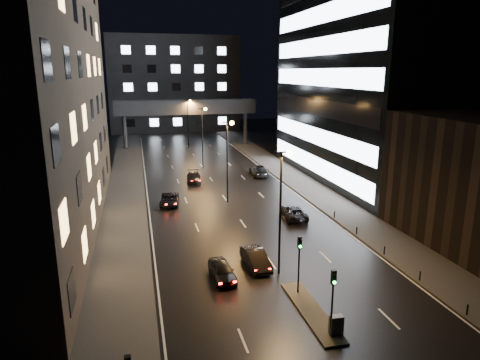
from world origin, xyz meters
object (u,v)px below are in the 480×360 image
at_px(car_away_a, 222,270).
at_px(car_away_d, 194,178).
at_px(car_away_b, 256,259).
at_px(car_toward_a, 293,212).
at_px(car_away_c, 169,200).
at_px(car_toward_b, 259,170).
at_px(utility_cabinet, 336,325).

distance_m(car_away_a, car_away_d, 30.75).
xyz_separation_m(car_away_b, car_toward_a, (7.42, 10.84, -0.03)).
height_order(car_away_c, car_toward_b, car_toward_b).
bearing_deg(car_toward_a, car_away_c, -26.28).
bearing_deg(car_toward_b, car_away_a, 74.04).
relative_size(car_toward_a, car_toward_b, 0.90).
bearing_deg(car_toward_a, utility_cabinet, 82.16).
xyz_separation_m(car_toward_a, car_toward_b, (1.78, 20.19, 0.12)).
distance_m(car_away_c, car_toward_b, 19.07).
relative_size(car_away_c, car_away_d, 0.96).
relative_size(car_away_c, car_toward_a, 0.94).
relative_size(car_away_a, car_toward_a, 0.82).
bearing_deg(car_away_b, car_toward_b, 70.45).
height_order(car_away_a, car_away_b, car_away_b).
distance_m(car_away_c, car_away_d, 11.09).
distance_m(car_away_c, car_toward_a, 15.44).
height_order(car_toward_a, utility_cabinet, car_toward_a).
height_order(car_away_b, car_away_d, car_away_b).
distance_m(car_toward_b, utility_cabinet, 42.12).
bearing_deg(utility_cabinet, car_away_a, 124.25).
bearing_deg(car_away_b, car_toward_a, 52.59).
height_order(car_away_a, car_toward_b, car_toward_b).
bearing_deg(car_away_b, car_away_a, -158.62).
bearing_deg(car_away_a, car_away_b, 21.21).
xyz_separation_m(car_toward_b, utility_cabinet, (-7.00, -41.54, -0.05)).
bearing_deg(car_away_c, utility_cabinet, -67.32).
distance_m(car_toward_a, utility_cabinet, 21.98).
bearing_deg(car_toward_a, car_away_b, 61.52).
bearing_deg(car_away_c, car_away_a, -75.25).
bearing_deg(car_away_a, car_toward_a, 46.05).
distance_m(car_away_b, utility_cabinet, 10.73).
bearing_deg(car_away_c, car_toward_a, -24.37).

